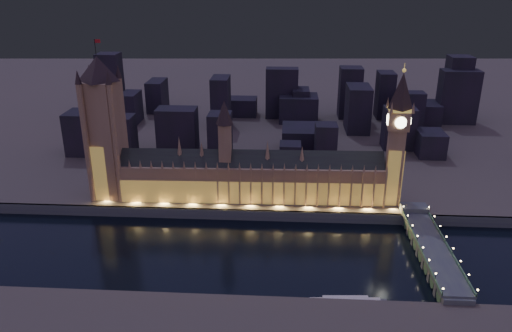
# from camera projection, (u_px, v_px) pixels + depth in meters

# --- Properties ---
(ground_plane) EXTENTS (2000.00, 2000.00, 0.00)m
(ground_plane) POSITION_uv_depth(u_px,v_px,m) (244.00, 248.00, 335.54)
(ground_plane) COLOR black
(ground_plane) RESTS_ON ground
(north_bank) EXTENTS (2000.00, 960.00, 8.00)m
(north_bank) POSITION_uv_depth(u_px,v_px,m) (270.00, 81.00, 816.75)
(north_bank) COLOR #4E4A44
(north_bank) RESTS_ON ground
(embankment_wall) EXTENTS (2000.00, 2.50, 8.00)m
(embankment_wall) POSITION_uv_depth(u_px,v_px,m) (248.00, 215.00, 372.13)
(embankment_wall) COLOR #454856
(embankment_wall) RESTS_ON ground
(palace_of_westminster) EXTENTS (202.00, 24.82, 78.00)m
(palace_of_westminster) POSITION_uv_depth(u_px,v_px,m) (250.00, 177.00, 383.15)
(palace_of_westminster) COLOR #8D6C4C
(palace_of_westminster) RESTS_ON north_bank
(victoria_tower) EXTENTS (31.68, 31.68, 121.10)m
(victoria_tower) POSITION_uv_depth(u_px,v_px,m) (104.00, 122.00, 374.25)
(victoria_tower) COLOR #8D6C4C
(victoria_tower) RESTS_ON north_bank
(elizabeth_tower) EXTENTS (18.00, 18.00, 106.36)m
(elizabeth_tower) POSITION_uv_depth(u_px,v_px,m) (398.00, 128.00, 362.15)
(elizabeth_tower) COLOR #8D6C4C
(elizabeth_tower) RESTS_ON north_bank
(westminster_bridge) EXTENTS (19.22, 113.00, 15.90)m
(westminster_bridge) POSITION_uv_depth(u_px,v_px,m) (431.00, 249.00, 323.19)
(westminster_bridge) COLOR #454856
(westminster_bridge) RESTS_ON ground
(river_boat) EXTENTS (48.62, 14.11, 4.50)m
(river_boat) POSITION_uv_depth(u_px,v_px,m) (346.00, 303.00, 277.60)
(river_boat) COLOR #454856
(river_boat) RESTS_ON ground
(city_backdrop) EXTENTS (486.75, 215.63, 74.28)m
(city_backdrop) POSITION_uv_depth(u_px,v_px,m) (300.00, 109.00, 551.78)
(city_backdrop) COLOR black
(city_backdrop) RESTS_ON north_bank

